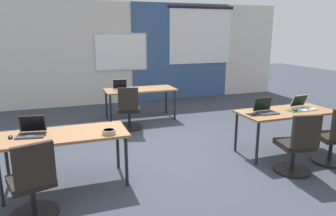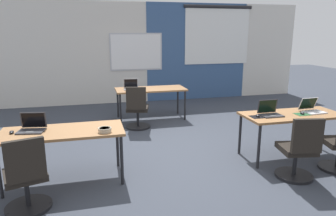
% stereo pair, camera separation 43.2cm
% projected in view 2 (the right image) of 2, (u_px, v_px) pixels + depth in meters
% --- Properties ---
extents(ground_plane, '(24.00, 24.00, 0.00)m').
position_uv_depth(ground_plane, '(176.00, 152.00, 5.29)').
color(ground_plane, '#383D47').
extents(back_wall_assembly, '(10.00, 0.27, 2.80)m').
position_uv_depth(back_wall_assembly, '(139.00, 53.00, 8.92)').
color(back_wall_assembly, silver).
rests_on(back_wall_assembly, ground).
extents(desk_near_left, '(1.60, 0.70, 0.72)m').
position_uv_depth(desk_near_left, '(63.00, 135.00, 4.15)').
color(desk_near_left, olive).
rests_on(desk_near_left, ground).
extents(desk_near_right, '(1.60, 0.70, 0.72)m').
position_uv_depth(desk_near_right, '(292.00, 117.00, 4.99)').
color(desk_near_right, olive).
rests_on(desk_near_right, ground).
extents(desk_far_center, '(1.60, 0.70, 0.72)m').
position_uv_depth(desk_far_center, '(151.00, 91.00, 7.21)').
color(desk_far_center, olive).
rests_on(desk_far_center, ground).
extents(laptop_near_left_end, '(0.37, 0.32, 0.24)m').
position_uv_depth(laptop_near_left_end, '(32.00, 127.00, 4.11)').
color(laptop_near_left_end, '#333338').
rests_on(laptop_near_left_end, desk_near_left).
extents(mouse_near_left_end, '(0.07, 0.10, 0.03)m').
position_uv_depth(mouse_near_left_end, '(12.00, 132.00, 4.02)').
color(mouse_near_left_end, black).
rests_on(mouse_near_left_end, desk_near_left).
extents(chair_near_left_end, '(0.54, 0.60, 0.92)m').
position_uv_depth(chair_near_left_end, '(26.00, 181.00, 3.48)').
color(chair_near_left_end, black).
rests_on(chair_near_left_end, ground).
extents(laptop_near_right_end, '(0.35, 0.34, 0.22)m').
position_uv_depth(laptop_near_right_end, '(312.00, 109.00, 5.08)').
color(laptop_near_right_end, silver).
rests_on(laptop_near_right_end, desk_near_right).
extents(mousepad_near_right_end, '(0.22, 0.19, 0.00)m').
position_uv_depth(mousepad_near_right_end, '(302.00, 114.00, 4.95)').
color(mousepad_near_right_end, '#23512D').
rests_on(mousepad_near_right_end, desk_near_right).
extents(mouse_near_right_end, '(0.08, 0.11, 0.03)m').
position_uv_depth(mouse_near_right_end, '(302.00, 113.00, 4.94)').
color(mouse_near_right_end, black).
rests_on(mouse_near_right_end, mousepad_near_right_end).
extents(laptop_far_left, '(0.35, 0.30, 0.24)m').
position_uv_depth(laptop_far_left, '(131.00, 87.00, 7.08)').
color(laptop_far_left, '#9E9EA3').
rests_on(laptop_far_left, desk_far_center).
extents(mousepad_far_left, '(0.22, 0.19, 0.00)m').
position_uv_depth(mousepad_far_left, '(141.00, 89.00, 7.13)').
color(mousepad_far_left, navy).
rests_on(mousepad_far_left, desk_far_center).
extents(mouse_far_left, '(0.07, 0.11, 0.03)m').
position_uv_depth(mouse_far_left, '(141.00, 88.00, 7.13)').
color(mouse_far_left, black).
rests_on(mouse_far_left, mousepad_far_left).
extents(chair_far_left, '(0.54, 0.59, 0.92)m').
position_uv_depth(chair_far_left, '(137.00, 111.00, 6.52)').
color(chair_far_left, black).
rests_on(chair_far_left, ground).
extents(laptop_near_right_inner, '(0.33, 0.27, 0.24)m').
position_uv_depth(laptop_near_right_inner, '(270.00, 112.00, 4.88)').
color(laptop_near_right_inner, '#333338').
rests_on(laptop_near_right_inner, desk_near_right).
extents(mousepad_near_right_inner, '(0.22, 0.19, 0.00)m').
position_uv_depth(mousepad_near_right_inner, '(258.00, 117.00, 4.80)').
color(mousepad_near_right_inner, black).
rests_on(mousepad_near_right_inner, desk_near_right).
extents(mouse_near_right_inner, '(0.08, 0.11, 0.03)m').
position_uv_depth(mouse_near_right_inner, '(258.00, 116.00, 4.79)').
color(mouse_near_right_inner, black).
rests_on(mouse_near_right_inner, mousepad_near_right_inner).
extents(chair_near_right_inner, '(0.52, 0.57, 0.92)m').
position_uv_depth(chair_near_right_inner, '(298.00, 154.00, 4.25)').
color(chair_near_right_inner, black).
rests_on(chair_near_right_inner, ground).
extents(snack_bowl, '(0.18, 0.18, 0.06)m').
position_uv_depth(snack_bowl, '(105.00, 130.00, 4.06)').
color(snack_bowl, tan).
rests_on(snack_bowl, desk_near_left).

